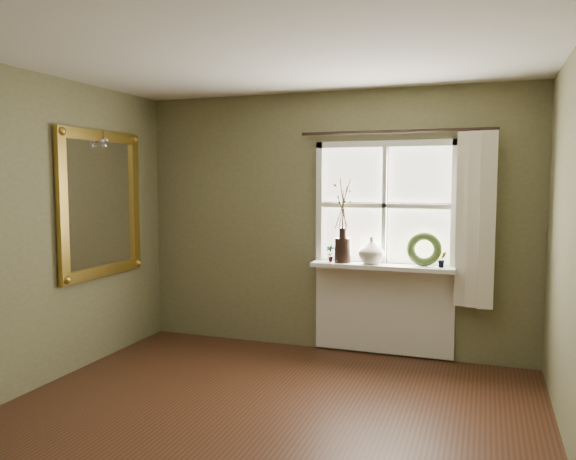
# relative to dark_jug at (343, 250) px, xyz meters

# --- Properties ---
(floor) EXTENTS (4.50, 4.50, 0.00)m
(floor) POSITION_rel_dark_jug_xyz_m (-0.17, -2.12, -1.04)
(floor) COLOR #3C2013
(floor) RESTS_ON ground
(ceiling) EXTENTS (4.50, 4.50, 0.00)m
(ceiling) POSITION_rel_dark_jug_xyz_m (-0.17, -2.12, 1.56)
(ceiling) COLOR silver
(ceiling) RESTS_ON ground
(wall_back) EXTENTS (4.00, 0.10, 2.60)m
(wall_back) POSITION_rel_dark_jug_xyz_m (-0.17, 0.18, 0.26)
(wall_back) COLOR #686745
(wall_back) RESTS_ON ground
(window_frame) EXTENTS (1.36, 0.06, 1.24)m
(window_frame) POSITION_rel_dark_jug_xyz_m (0.38, 0.11, 0.44)
(window_frame) COLOR silver
(window_frame) RESTS_ON wall_back
(window_sill) EXTENTS (1.36, 0.26, 0.04)m
(window_sill) POSITION_rel_dark_jug_xyz_m (0.38, 0.00, -0.14)
(window_sill) COLOR silver
(window_sill) RESTS_ON wall_back
(window_apron) EXTENTS (1.36, 0.04, 0.88)m
(window_apron) POSITION_rel_dark_jug_xyz_m (0.38, 0.11, -0.58)
(window_apron) COLOR silver
(window_apron) RESTS_ON ground
(dark_jug) EXTENTS (0.17, 0.17, 0.24)m
(dark_jug) POSITION_rel_dark_jug_xyz_m (0.00, 0.00, 0.00)
(dark_jug) COLOR black
(dark_jug) RESTS_ON window_sill
(cream_vase) EXTENTS (0.29, 0.29, 0.26)m
(cream_vase) POSITION_rel_dark_jug_xyz_m (0.28, 0.00, 0.01)
(cream_vase) COLOR beige
(cream_vase) RESTS_ON window_sill
(wreath) EXTENTS (0.33, 0.16, 0.33)m
(wreath) POSITION_rel_dark_jug_xyz_m (0.77, 0.04, 0.00)
(wreath) COLOR #394C21
(wreath) RESTS_ON window_sill
(potted_plant_left) EXTENTS (0.10, 0.07, 0.17)m
(potted_plant_left) POSITION_rel_dark_jug_xyz_m (-0.12, 0.00, -0.04)
(potted_plant_left) COLOR #394C21
(potted_plant_left) RESTS_ON window_sill
(potted_plant_right) EXTENTS (0.10, 0.09, 0.15)m
(potted_plant_right) POSITION_rel_dark_jug_xyz_m (0.94, 0.00, -0.05)
(potted_plant_right) COLOR #394C21
(potted_plant_right) RESTS_ON window_sill
(curtain) EXTENTS (0.36, 0.12, 1.59)m
(curtain) POSITION_rel_dark_jug_xyz_m (1.22, 0.01, 0.33)
(curtain) COLOR beige
(curtain) RESTS_ON wall_back
(curtain_rod) EXTENTS (1.84, 0.03, 0.03)m
(curtain_rod) POSITION_rel_dark_jug_xyz_m (0.48, 0.05, 1.14)
(curtain_rod) COLOR black
(curtain_rod) RESTS_ON wall_back
(gilt_mirror) EXTENTS (0.10, 1.15, 1.38)m
(gilt_mirror) POSITION_rel_dark_jug_xyz_m (-2.13, -0.90, 0.46)
(gilt_mirror) COLOR white
(gilt_mirror) RESTS_ON wall_left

